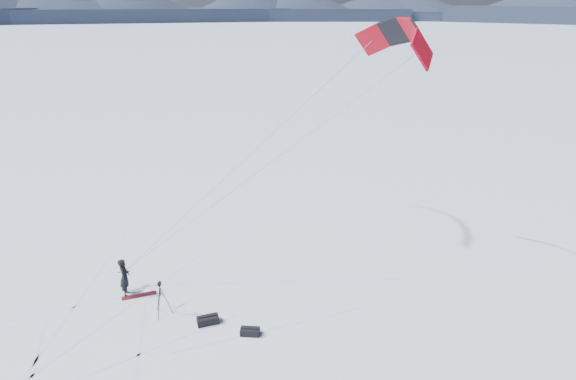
{
  "coord_description": "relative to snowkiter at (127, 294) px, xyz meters",
  "views": [
    {
      "loc": [
        2.87,
        -15.81,
        12.0
      ],
      "look_at": [
        5.47,
        3.55,
        4.3
      ],
      "focal_mm": 30.0,
      "sensor_mm": 36.0,
      "label": 1
    }
  ],
  "objects": [
    {
      "name": "ground",
      "position": [
        1.74,
        -2.9,
        0.0
      ],
      "size": [
        1800.0,
        1800.0,
        0.0
      ],
      "primitive_type": "plane",
      "color": "white"
    },
    {
      "name": "horizon_hills",
      "position": [
        1.74,
        -2.9,
        4.89
      ],
      "size": [
        704.0,
        705.94,
        10.93
      ],
      "color": "#192130",
      "rests_on": "ground"
    },
    {
      "name": "snow_tracks",
      "position": [
        1.18,
        -3.62,
        0.0
      ],
      "size": [
        17.62,
        14.39,
        0.01
      ],
      "color": "silver",
      "rests_on": "ground"
    },
    {
      "name": "snowkiter",
      "position": [
        0.0,
        0.0,
        0.0
      ],
      "size": [
        0.46,
        0.66,
        1.75
      ],
      "primitive_type": "imported",
      "rotation": [
        0.0,
        0.0,
        1.64
      ],
      "color": "black",
      "rests_on": "ground"
    },
    {
      "name": "snowboard",
      "position": [
        0.55,
        -0.19,
        0.02
      ],
      "size": [
        1.48,
        0.58,
        0.04
      ],
      "primitive_type": "cube",
      "rotation": [
        0.0,
        0.0,
        0.22
      ],
      "color": "maroon",
      "rests_on": "ground"
    },
    {
      "name": "tripod",
      "position": [
        1.71,
        -1.68,
        0.99
      ],
      "size": [
        0.69,
        0.72,
        1.54
      ],
      "rotation": [
        0.0,
        0.0,
        0.16
      ],
      "color": "black",
      "rests_on": "ground"
    },
    {
      "name": "gear_bag_a",
      "position": [
        3.57,
        -2.54,
        0.17
      ],
      "size": [
        0.91,
        0.56,
        0.38
      ],
      "rotation": [
        0.0,
        0.0,
        0.2
      ],
      "color": "black",
      "rests_on": "ground"
    },
    {
      "name": "gear_bag_b",
      "position": [
        5.19,
        -3.45,
        0.15
      ],
      "size": [
        0.8,
        0.51,
        0.34
      ],
      "rotation": [
        0.0,
        0.0,
        -0.21
      ],
      "color": "black",
      "rests_on": "ground"
    },
    {
      "name": "power_kite",
      "position": [
        11.97,
        1.25,
        10.5
      ],
      "size": [
        13.18,
        5.69,
        10.24
      ],
      "color": "#B90615",
      "rests_on": "ground"
    }
  ]
}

